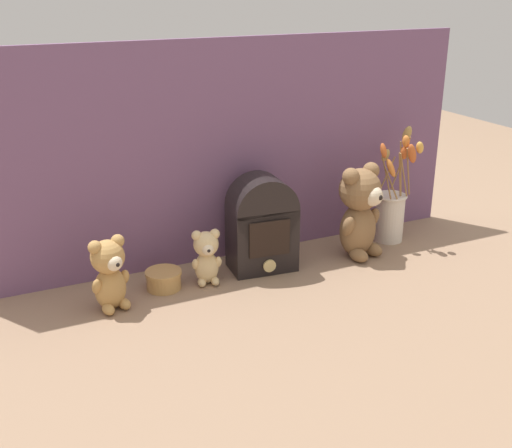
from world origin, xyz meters
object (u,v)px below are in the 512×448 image
Objects in this scene: flower_vase at (391,207)px; vintage_radio at (262,223)px; teddy_bear_medium at (109,272)px; teddy_bear_large at (360,210)px; decorative_tin_tall at (164,280)px; teddy_bear_small at (206,256)px.

flower_vase is 0.44m from vintage_radio.
teddy_bear_medium is 0.53× the size of flower_vase.
vintage_radio reaches higher than teddy_bear_medium.
teddy_bear_large is 1.46× the size of teddy_bear_medium.
decorative_tin_tall is (-0.28, -0.00, -0.11)m from vintage_radio.
vintage_radio is (-0.44, -0.01, 0.03)m from flower_vase.
teddy_bear_large is 1.02× the size of vintage_radio.
teddy_bear_small is at bearing -172.76° from vintage_radio.
teddy_bear_medium is at bearing -175.52° from flower_vase.
flower_vase is 0.73m from decorative_tin_tall.
flower_vase is (0.61, 0.04, 0.03)m from teddy_bear_small.
flower_vase is at bearing 1.87° from vintage_radio.
teddy_bear_medium is (-0.72, -0.01, -0.04)m from teddy_bear_large.
teddy_bear_small is 0.61m from flower_vase.
decorative_tin_tall is at bearing -179.14° from vintage_radio.
vintage_radio is 0.30m from decorative_tin_tall.
vintage_radio is at bearing -178.13° from flower_vase.
teddy_bear_small reaches higher than decorative_tin_tall.
teddy_bear_small is at bearing 7.05° from teddy_bear_medium.
decorative_tin_tall is at bearing -178.52° from flower_vase.
teddy_bear_medium is 0.70× the size of vintage_radio.
flower_vase is (0.15, 0.06, -0.03)m from teddy_bear_large.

